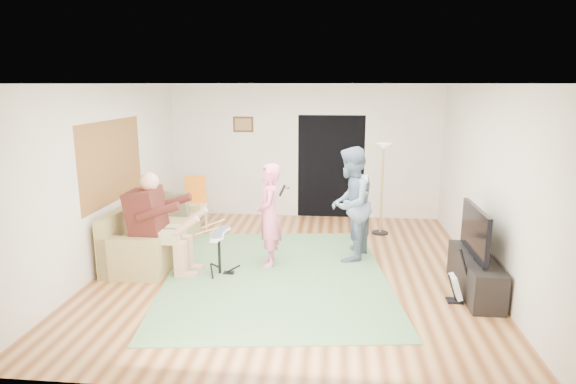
% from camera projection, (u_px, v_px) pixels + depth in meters
% --- Properties ---
extents(floor, '(6.00, 6.00, 0.00)m').
position_uv_depth(floor, '(290.00, 269.00, 7.19)').
color(floor, brown).
rests_on(floor, ground).
extents(walls, '(5.50, 6.00, 2.70)m').
position_uv_depth(walls, '(290.00, 180.00, 6.90)').
color(walls, beige).
rests_on(walls, floor).
extents(ceiling, '(6.00, 6.00, 0.00)m').
position_uv_depth(ceiling, '(290.00, 84.00, 6.60)').
color(ceiling, white).
rests_on(ceiling, walls).
extents(window_blinds, '(0.00, 2.05, 2.05)m').
position_uv_depth(window_blinds, '(112.00, 161.00, 7.31)').
color(window_blinds, '#9A632F').
rests_on(window_blinds, walls).
extents(doorway, '(2.10, 0.00, 2.10)m').
position_uv_depth(doorway, '(331.00, 167.00, 9.81)').
color(doorway, black).
rests_on(doorway, walls).
extents(picture_frame, '(0.42, 0.03, 0.32)m').
position_uv_depth(picture_frame, '(243.00, 124.00, 9.80)').
color(picture_frame, '#3F2314').
rests_on(picture_frame, walls).
extents(area_rug, '(3.55, 4.23, 0.02)m').
position_uv_depth(area_rug, '(276.00, 275.00, 6.94)').
color(area_rug, '#527C4B').
rests_on(area_rug, floor).
extents(sofa, '(0.88, 2.15, 0.87)m').
position_uv_depth(sofa, '(150.00, 238.00, 7.69)').
color(sofa, '#A18C50').
rests_on(sofa, floor).
extents(drummer, '(0.97, 0.54, 1.49)m').
position_uv_depth(drummer, '(161.00, 234.00, 6.95)').
color(drummer, '#491A14').
rests_on(drummer, sofa).
extents(drum_kit, '(0.36, 0.64, 0.66)m').
position_uv_depth(drum_kit, '(219.00, 255.00, 6.93)').
color(drum_kit, black).
rests_on(drum_kit, floor).
extents(singer, '(0.44, 0.61, 1.56)m').
position_uv_depth(singer, '(269.00, 215.00, 7.19)').
color(singer, pink).
rests_on(singer, floor).
extents(microphone, '(0.06, 0.06, 0.24)m').
position_uv_depth(microphone, '(282.00, 191.00, 7.08)').
color(microphone, black).
rests_on(microphone, singer).
extents(guitarist, '(0.90, 1.02, 1.78)m').
position_uv_depth(guitarist, '(350.00, 204.00, 7.43)').
color(guitarist, slate).
rests_on(guitarist, floor).
extents(guitar_held, '(0.16, 0.61, 0.26)m').
position_uv_depth(guitar_held, '(364.00, 184.00, 7.34)').
color(guitar_held, white).
rests_on(guitar_held, guitarist).
extents(guitar_spare, '(0.26, 0.23, 0.71)m').
position_uv_depth(guitar_spare, '(456.00, 287.00, 6.06)').
color(guitar_spare, black).
rests_on(guitar_spare, floor).
extents(torchiere_lamp, '(0.30, 0.30, 1.67)m').
position_uv_depth(torchiere_lamp, '(383.00, 172.00, 8.65)').
color(torchiere_lamp, black).
rests_on(torchiere_lamp, floor).
extents(dining_chair, '(0.51, 0.53, 0.98)m').
position_uv_depth(dining_chair, '(197.00, 210.00, 9.19)').
color(dining_chair, beige).
rests_on(dining_chair, floor).
extents(tv_cabinet, '(0.40, 1.40, 0.50)m').
position_uv_depth(tv_cabinet, '(475.00, 275.00, 6.32)').
color(tv_cabinet, black).
rests_on(tv_cabinet, floor).
extents(television, '(0.06, 1.10, 0.63)m').
position_uv_depth(television, '(475.00, 231.00, 6.19)').
color(television, black).
rests_on(television, tv_cabinet).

